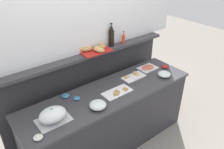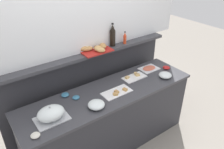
{
  "view_description": "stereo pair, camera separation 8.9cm",
  "coord_description": "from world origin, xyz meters",
  "px_view_note": "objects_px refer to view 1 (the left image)",
  "views": [
    {
      "loc": [
        -1.38,
        -1.81,
        2.45
      ],
      "look_at": [
        0.11,
        0.1,
        1.05
      ],
      "focal_mm": 35.79,
      "sensor_mm": 36.0,
      "label": 1
    },
    {
      "loc": [
        -1.31,
        -1.86,
        2.45
      ],
      "look_at": [
        0.11,
        0.1,
        1.05
      ],
      "focal_mm": 35.79,
      "sensor_mm": 36.0,
      "label": 2
    }
  ],
  "objects_px": {
    "sandwich_platter_rear": "(118,92)",
    "glass_bowl_large": "(98,105)",
    "wine_bottle_dark": "(111,36)",
    "condiment_bowl_cream": "(38,137)",
    "serving_cloche": "(53,115)",
    "cold_cuts_platter": "(148,68)",
    "condiment_bowl_teal": "(77,98)",
    "bread_basket": "(95,49)",
    "condiment_bowl_red": "(165,67)",
    "glass_bowl_medium": "(164,74)",
    "sandwich_platter_front": "(134,76)",
    "hot_sauce_bottle": "(123,38)",
    "condiment_bowl_dark": "(66,96)"
  },
  "relations": [
    {
      "from": "sandwich_platter_front",
      "to": "glass_bowl_medium",
      "type": "xyz_separation_m",
      "value": [
        0.34,
        -0.24,
        0.02
      ]
    },
    {
      "from": "condiment_bowl_dark",
      "to": "bread_basket",
      "type": "height_order",
      "value": "bread_basket"
    },
    {
      "from": "sandwich_platter_rear",
      "to": "glass_bowl_large",
      "type": "height_order",
      "value": "glass_bowl_large"
    },
    {
      "from": "condiment_bowl_teal",
      "to": "bread_basket",
      "type": "relative_size",
      "value": 0.21
    },
    {
      "from": "sandwich_platter_rear",
      "to": "glass_bowl_medium",
      "type": "distance_m",
      "value": 0.76
    },
    {
      "from": "bread_basket",
      "to": "glass_bowl_large",
      "type": "bearing_deg",
      "value": -122.58
    },
    {
      "from": "sandwich_platter_rear",
      "to": "bread_basket",
      "type": "distance_m",
      "value": 0.63
    },
    {
      "from": "glass_bowl_large",
      "to": "cold_cuts_platter",
      "type": "bearing_deg",
      "value": 15.46
    },
    {
      "from": "hot_sauce_bottle",
      "to": "condiment_bowl_red",
      "type": "bearing_deg",
      "value": -42.13
    },
    {
      "from": "cold_cuts_platter",
      "to": "glass_bowl_large",
      "type": "xyz_separation_m",
      "value": [
        -1.1,
        -0.3,
        0.02
      ]
    },
    {
      "from": "bread_basket",
      "to": "glass_bowl_medium",
      "type": "bearing_deg",
      "value": -38.27
    },
    {
      "from": "glass_bowl_large",
      "to": "condiment_bowl_teal",
      "type": "relative_size",
      "value": 2.2
    },
    {
      "from": "sandwich_platter_rear",
      "to": "glass_bowl_medium",
      "type": "xyz_separation_m",
      "value": [
        0.75,
        -0.09,
        0.02
      ]
    },
    {
      "from": "cold_cuts_platter",
      "to": "condiment_bowl_dark",
      "type": "xyz_separation_m",
      "value": [
        -1.29,
        0.1,
        0.01
      ]
    },
    {
      "from": "condiment_bowl_teal",
      "to": "sandwich_platter_front",
      "type": "bearing_deg",
      "value": -2.07
    },
    {
      "from": "sandwich_platter_rear",
      "to": "wine_bottle_dark",
      "type": "bearing_deg",
      "value": 59.48
    },
    {
      "from": "glass_bowl_medium",
      "to": "bread_basket",
      "type": "bearing_deg",
      "value": 141.73
    },
    {
      "from": "condiment_bowl_cream",
      "to": "hot_sauce_bottle",
      "type": "distance_m",
      "value": 1.73
    },
    {
      "from": "sandwich_platter_front",
      "to": "bread_basket",
      "type": "bearing_deg",
      "value": 139.21
    },
    {
      "from": "glass_bowl_large",
      "to": "condiment_bowl_teal",
      "type": "distance_m",
      "value": 0.3
    },
    {
      "from": "serving_cloche",
      "to": "condiment_bowl_teal",
      "type": "relative_size",
      "value": 3.96
    },
    {
      "from": "serving_cloche",
      "to": "condiment_bowl_dark",
      "type": "relative_size",
      "value": 3.62
    },
    {
      "from": "condiment_bowl_cream",
      "to": "wine_bottle_dark",
      "type": "height_order",
      "value": "wine_bottle_dark"
    },
    {
      "from": "condiment_bowl_teal",
      "to": "condiment_bowl_cream",
      "type": "bearing_deg",
      "value": -151.86
    },
    {
      "from": "condiment_bowl_cream",
      "to": "wine_bottle_dark",
      "type": "relative_size",
      "value": 0.29
    },
    {
      "from": "condiment_bowl_teal",
      "to": "bread_basket",
      "type": "xyz_separation_m",
      "value": [
        0.48,
        0.31,
        0.39
      ]
    },
    {
      "from": "condiment_bowl_dark",
      "to": "condiment_bowl_red",
      "type": "bearing_deg",
      "value": -8.95
    },
    {
      "from": "condiment_bowl_cream",
      "to": "bread_basket",
      "type": "bearing_deg",
      "value": 30.12
    },
    {
      "from": "serving_cloche",
      "to": "glass_bowl_medium",
      "type": "relative_size",
      "value": 1.95
    },
    {
      "from": "cold_cuts_platter",
      "to": "condiment_bowl_teal",
      "type": "height_order",
      "value": "condiment_bowl_teal"
    },
    {
      "from": "glass_bowl_large",
      "to": "condiment_bowl_dark",
      "type": "height_order",
      "value": "glass_bowl_large"
    },
    {
      "from": "condiment_bowl_teal",
      "to": "wine_bottle_dark",
      "type": "height_order",
      "value": "wine_bottle_dark"
    },
    {
      "from": "sandwich_platter_rear",
      "to": "wine_bottle_dark",
      "type": "xyz_separation_m",
      "value": [
        0.31,
        0.52,
        0.5
      ]
    },
    {
      "from": "serving_cloche",
      "to": "condiment_bowl_dark",
      "type": "xyz_separation_m",
      "value": [
        0.29,
        0.3,
        -0.06
      ]
    },
    {
      "from": "glass_bowl_medium",
      "to": "condiment_bowl_red",
      "type": "height_order",
      "value": "glass_bowl_medium"
    },
    {
      "from": "glass_bowl_large",
      "to": "glass_bowl_medium",
      "type": "distance_m",
      "value": 1.11
    },
    {
      "from": "sandwich_platter_front",
      "to": "hot_sauce_bottle",
      "type": "bearing_deg",
      "value": 75.35
    },
    {
      "from": "sandwich_platter_front",
      "to": "glass_bowl_large",
      "type": "xyz_separation_m",
      "value": [
        -0.77,
        -0.25,
        0.02
      ]
    },
    {
      "from": "cold_cuts_platter",
      "to": "serving_cloche",
      "type": "height_order",
      "value": "serving_cloche"
    },
    {
      "from": "serving_cloche",
      "to": "wine_bottle_dark",
      "type": "bearing_deg",
      "value": 24.1
    },
    {
      "from": "glass_bowl_large",
      "to": "bread_basket",
      "type": "distance_m",
      "value": 0.79
    },
    {
      "from": "condiment_bowl_dark",
      "to": "condiment_bowl_red",
      "type": "xyz_separation_m",
      "value": [
        1.5,
        -0.24,
        0.0
      ]
    },
    {
      "from": "sandwich_platter_rear",
      "to": "condiment_bowl_red",
      "type": "bearing_deg",
      "value": 4.38
    },
    {
      "from": "glass_bowl_medium",
      "to": "condiment_bowl_teal",
      "type": "distance_m",
      "value": 1.25
    },
    {
      "from": "hot_sauce_bottle",
      "to": "glass_bowl_large",
      "type": "bearing_deg",
      "value": -145.76
    },
    {
      "from": "wine_bottle_dark",
      "to": "bread_basket",
      "type": "xyz_separation_m",
      "value": [
        -0.29,
        -0.03,
        -0.1
      ]
    },
    {
      "from": "condiment_bowl_red",
      "to": "hot_sauce_bottle",
      "type": "xyz_separation_m",
      "value": [
        -0.46,
        0.42,
        0.43
      ]
    },
    {
      "from": "condiment_bowl_dark",
      "to": "condiment_bowl_teal",
      "type": "xyz_separation_m",
      "value": [
        0.08,
        -0.12,
        -0.0
      ]
    },
    {
      "from": "glass_bowl_medium",
      "to": "bread_basket",
      "type": "xyz_separation_m",
      "value": [
        -0.74,
        0.58,
        0.37
      ]
    },
    {
      "from": "cold_cuts_platter",
      "to": "serving_cloche",
      "type": "relative_size",
      "value": 0.81
    }
  ]
}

